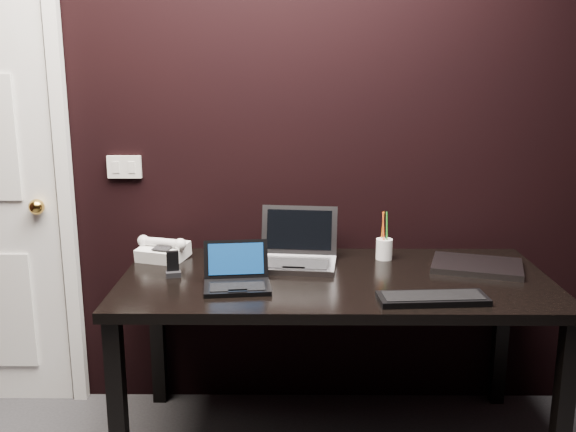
{
  "coord_description": "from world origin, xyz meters",
  "views": [
    {
      "loc": [
        0.13,
        -1.03,
        1.56
      ],
      "look_at": [
        0.11,
        1.35,
        1.0
      ],
      "focal_mm": 40.0,
      "sensor_mm": 36.0,
      "label": 1
    }
  ],
  "objects_px": {
    "desk": "(335,295)",
    "closed_laptop": "(477,266)",
    "desk_phone": "(163,250)",
    "silver_laptop": "(297,255)",
    "mobile_phone": "(173,267)",
    "ext_keyboard": "(433,298)",
    "netbook": "(237,279)",
    "pen_cup": "(384,248)"
  },
  "relations": [
    {
      "from": "closed_laptop",
      "to": "mobile_phone",
      "type": "xyz_separation_m",
      "value": [
        -1.24,
        -0.1,
        0.03
      ]
    },
    {
      "from": "desk_phone",
      "to": "mobile_phone",
      "type": "distance_m",
      "value": 0.24
    },
    {
      "from": "closed_laptop",
      "to": "mobile_phone",
      "type": "height_order",
      "value": "mobile_phone"
    },
    {
      "from": "closed_laptop",
      "to": "pen_cup",
      "type": "relative_size",
      "value": 1.99
    },
    {
      "from": "silver_laptop",
      "to": "ext_keyboard",
      "type": "height_order",
      "value": "silver_laptop"
    },
    {
      "from": "desk",
      "to": "closed_laptop",
      "type": "relative_size",
      "value": 4.07
    },
    {
      "from": "netbook",
      "to": "silver_laptop",
      "type": "distance_m",
      "value": 0.37
    },
    {
      "from": "closed_laptop",
      "to": "mobile_phone",
      "type": "distance_m",
      "value": 1.25
    },
    {
      "from": "silver_laptop",
      "to": "pen_cup",
      "type": "height_order",
      "value": "silver_laptop"
    },
    {
      "from": "netbook",
      "to": "mobile_phone",
      "type": "xyz_separation_m",
      "value": [
        -0.27,
        0.13,
        0.01
      ]
    },
    {
      "from": "silver_laptop",
      "to": "desk_phone",
      "type": "bearing_deg",
      "value": 173.5
    },
    {
      "from": "mobile_phone",
      "to": "closed_laptop",
      "type": "bearing_deg",
      "value": 4.66
    },
    {
      "from": "closed_laptop",
      "to": "pen_cup",
      "type": "xyz_separation_m",
      "value": [
        -0.37,
        0.13,
        0.04
      ]
    },
    {
      "from": "desk_phone",
      "to": "pen_cup",
      "type": "bearing_deg",
      "value": 0.96
    },
    {
      "from": "desk",
      "to": "mobile_phone",
      "type": "relative_size",
      "value": 16.84
    },
    {
      "from": "desk_phone",
      "to": "silver_laptop",
      "type": "bearing_deg",
      "value": -6.5
    },
    {
      "from": "desk",
      "to": "silver_laptop",
      "type": "xyz_separation_m",
      "value": [
        -0.15,
        0.16,
        0.12
      ]
    },
    {
      "from": "mobile_phone",
      "to": "desk_phone",
      "type": "bearing_deg",
      "value": 110.69
    },
    {
      "from": "pen_cup",
      "to": "silver_laptop",
      "type": "bearing_deg",
      "value": -167.84
    },
    {
      "from": "closed_laptop",
      "to": "desk_phone",
      "type": "distance_m",
      "value": 1.33
    },
    {
      "from": "ext_keyboard",
      "to": "mobile_phone",
      "type": "height_order",
      "value": "mobile_phone"
    },
    {
      "from": "pen_cup",
      "to": "mobile_phone",
      "type": "bearing_deg",
      "value": -164.91
    },
    {
      "from": "silver_laptop",
      "to": "closed_laptop",
      "type": "height_order",
      "value": "silver_laptop"
    },
    {
      "from": "closed_laptop",
      "to": "mobile_phone",
      "type": "relative_size",
      "value": 4.13
    },
    {
      "from": "desk",
      "to": "ext_keyboard",
      "type": "relative_size",
      "value": 4.29
    },
    {
      "from": "ext_keyboard",
      "to": "mobile_phone",
      "type": "distance_m",
      "value": 1.02
    },
    {
      "from": "netbook",
      "to": "ext_keyboard",
      "type": "relative_size",
      "value": 0.69
    },
    {
      "from": "netbook",
      "to": "closed_laptop",
      "type": "xyz_separation_m",
      "value": [
        0.97,
        0.23,
        -0.02
      ]
    },
    {
      "from": "silver_laptop",
      "to": "ext_keyboard",
      "type": "bearing_deg",
      "value": -42.08
    },
    {
      "from": "desk",
      "to": "netbook",
      "type": "height_order",
      "value": "netbook"
    },
    {
      "from": "silver_laptop",
      "to": "mobile_phone",
      "type": "distance_m",
      "value": 0.52
    },
    {
      "from": "desk",
      "to": "ext_keyboard",
      "type": "distance_m",
      "value": 0.44
    },
    {
      "from": "netbook",
      "to": "closed_laptop",
      "type": "height_order",
      "value": "netbook"
    },
    {
      "from": "silver_laptop",
      "to": "netbook",
      "type": "bearing_deg",
      "value": -128.75
    },
    {
      "from": "desk_phone",
      "to": "pen_cup",
      "type": "xyz_separation_m",
      "value": [
        0.96,
        0.02,
        0.01
      ]
    },
    {
      "from": "netbook",
      "to": "silver_laptop",
      "type": "xyz_separation_m",
      "value": [
        0.23,
        0.28,
        0.01
      ]
    },
    {
      "from": "silver_laptop",
      "to": "pen_cup",
      "type": "bearing_deg",
      "value": 12.16
    },
    {
      "from": "netbook",
      "to": "silver_laptop",
      "type": "relative_size",
      "value": 0.76
    },
    {
      "from": "netbook",
      "to": "pen_cup",
      "type": "bearing_deg",
      "value": 31.07
    },
    {
      "from": "closed_laptop",
      "to": "desk_phone",
      "type": "bearing_deg",
      "value": 174.88
    },
    {
      "from": "ext_keyboard",
      "to": "desk_phone",
      "type": "relative_size",
      "value": 1.67
    },
    {
      "from": "silver_laptop",
      "to": "desk_phone",
      "type": "height_order",
      "value": "silver_laptop"
    }
  ]
}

